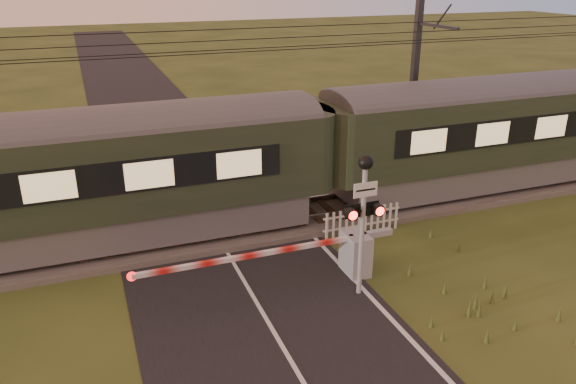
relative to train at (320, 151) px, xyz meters
name	(u,v)px	position (x,y,z in m)	size (l,w,h in m)	color
ground	(286,353)	(-3.62, -6.50, -2.20)	(160.00, 160.00, 0.00)	#303E17
road	(290,359)	(-3.60, -6.73, -2.19)	(6.00, 140.00, 0.03)	black
track_bed	(214,228)	(-3.62, 0.00, -2.13)	(140.00, 3.40, 0.39)	#47423D
overhead_wires	(204,44)	(-3.62, 0.00, 3.53)	(120.00, 0.62, 0.62)	black
train	(320,151)	(0.00, 0.00, 0.00)	(41.10, 2.83, 3.83)	slate
boom_gate	(345,253)	(-0.97, -3.94, -1.55)	(6.96, 0.89, 1.19)	gray
crossing_signal	(364,201)	(-1.04, -4.91, 0.34)	(0.94, 0.37, 3.69)	gray
picket_fence	(362,221)	(0.62, -1.89, -1.75)	(2.60, 0.07, 0.89)	silver
catenary_mast	(415,80)	(4.81, 2.23, 1.59)	(0.23, 2.46, 7.30)	#2D2D30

